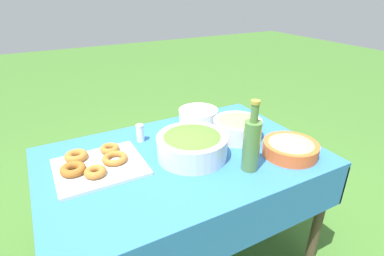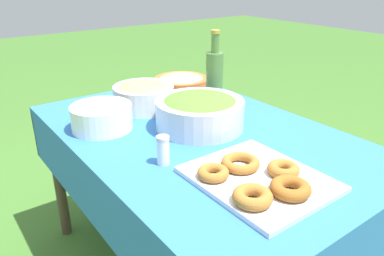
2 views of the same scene
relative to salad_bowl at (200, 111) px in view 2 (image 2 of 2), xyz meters
name	(u,v)px [view 2 (image 2 of 2)]	position (x,y,z in m)	size (l,w,h in m)	color
picnic_table	(199,153)	(-0.04, 0.03, -0.16)	(1.35, 0.89, 0.68)	#2D6BB2
salad_bowl	(200,111)	(0.00, 0.00, 0.00)	(0.34, 0.34, 0.13)	silver
pasta_bowl	(181,83)	(0.43, -0.22, -0.03)	(0.27, 0.27, 0.08)	#E05B28
donut_platter	(258,179)	(-0.43, 0.12, -0.05)	(0.39, 0.34, 0.05)	silver
plate_stack	(102,117)	(0.21, 0.31, -0.02)	(0.23, 0.23, 0.10)	white
olive_oil_bottle	(214,76)	(0.18, -0.22, 0.06)	(0.08, 0.08, 0.33)	#4C7238
fruit_bowl	(144,94)	(0.32, 0.07, -0.01)	(0.26, 0.26, 0.12)	silver
salt_shaker	(163,150)	(-0.17, 0.27, -0.02)	(0.04, 0.04, 0.10)	white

